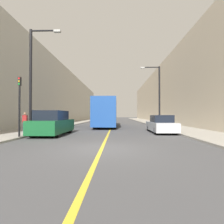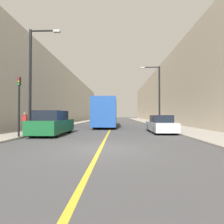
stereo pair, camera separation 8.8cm
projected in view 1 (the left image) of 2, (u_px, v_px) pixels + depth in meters
ground_plane at (102, 149)px, 7.94m from camera, size 200.00×200.00×0.00m
sidewalk_left at (80, 122)px, 38.13m from camera, size 3.76×72.00×0.12m
sidewalk_right at (148, 122)px, 37.72m from camera, size 3.76×72.00×0.12m
building_row_left at (63, 97)px, 38.33m from camera, size 4.00×72.00×10.85m
building_row_right at (166, 95)px, 37.70m from camera, size 4.00×72.00×11.46m
road_center_line at (114, 122)px, 37.93m from camera, size 0.16×72.00×0.01m
bus at (106, 113)px, 22.72m from camera, size 2.59×10.78×3.43m
parked_suv_left at (53, 124)px, 13.34m from camera, size 2.02×4.93×1.85m
car_right_near at (161, 125)px, 14.96m from camera, size 1.77×4.58×1.52m
street_lamp_left at (33, 75)px, 13.02m from camera, size 2.35×0.24×7.82m
street_lamp_right at (158, 92)px, 20.75m from camera, size 2.35×0.24×7.20m
traffic_light at (19, 104)px, 11.36m from camera, size 0.16×0.18×3.88m
pedestrian at (25, 122)px, 14.80m from camera, size 0.36×0.23×1.62m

